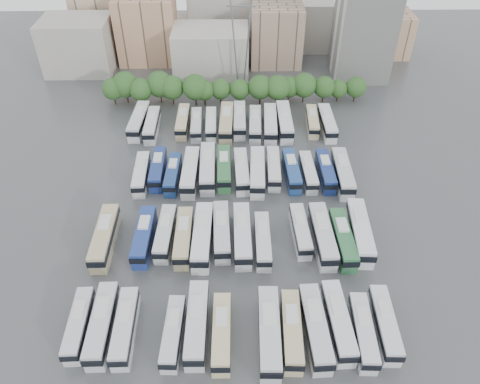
{
  "coord_description": "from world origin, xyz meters",
  "views": [
    {
      "loc": [
        0.71,
        -61.58,
        57.64
      ],
      "look_at": [
        1.33,
        3.88,
        3.0
      ],
      "focal_mm": 35.0,
      "sensor_mm": 36.0,
      "label": 1
    }
  ],
  "objects_px": {
    "bus_r0_s12": "(363,331)",
    "bus_r3_s8": "(255,124)",
    "bus_r0_s11": "(338,321)",
    "bus_r1_s5": "(203,236)",
    "bus_r3_s6": "(226,122)",
    "bus_r3_s13": "(327,123)",
    "bus_r1_s8": "(263,241)",
    "bus_r2_s8": "(257,172)",
    "bus_r3_s12": "(312,121)",
    "bus_r2_s1": "(141,174)",
    "bus_r3_s7": "(240,120)",
    "bus_r1_s0": "(105,237)",
    "bus_r1_s2": "(144,236)",
    "bus_r1_s4": "(184,237)",
    "bus_r1_s12": "(343,239)",
    "bus_r2_s7": "(241,171)",
    "bus_r0_s4": "(173,333)",
    "bus_r0_s2": "(125,327)",
    "bus_r2_s12": "(326,171)",
    "bus_r0_s9": "(292,330)",
    "bus_r3_s9": "(270,123)",
    "bus_r2_s2": "(158,168)",
    "bus_r1_s6": "(222,231)",
    "bus_r3_s4": "(196,124)",
    "bus_r0_s13": "(385,324)",
    "bus_r2_s4": "(190,172)",
    "bus_r1_s13": "(360,232)",
    "bus_r1_s10": "(300,231)",
    "bus_r2_s5": "(208,168)",
    "bus_r0_s6": "(222,333)",
    "bus_r0_s5": "(197,323)",
    "electricity_pylon": "(241,17)",
    "bus_r1_s7": "(242,235)",
    "bus_r0_s8": "(269,332)",
    "bus_r2_s6": "(224,168)",
    "apartment_tower": "(364,27)",
    "bus_r0_s1": "(102,324)",
    "bus_r2_s11": "(308,172)",
    "bus_r2_s13": "(343,173)",
    "bus_r2_s3": "(173,174)",
    "bus_r0_s0": "(79,324)",
    "bus_r0_s10": "(315,327)",
    "bus_r3_s1": "(152,125)"
  },
  "relations": [
    {
      "from": "bus_r3_s13",
      "to": "bus_r3_s6",
      "type": "bearing_deg",
      "value": 178.98
    },
    {
      "from": "bus_r2_s6",
      "to": "bus_r3_s9",
      "type": "distance_m",
      "value": 19.3
    },
    {
      "from": "bus_r0_s0",
      "to": "bus_r1_s10",
      "type": "distance_m",
      "value": 37.65
    },
    {
      "from": "bus_r1_s7",
      "to": "bus_r3_s13",
      "type": "bearing_deg",
      "value": 59.93
    },
    {
      "from": "bus_r3_s9",
      "to": "bus_r1_s13",
      "type": "bearing_deg",
      "value": -67.09
    },
    {
      "from": "bus_r0_s1",
      "to": "bus_r3_s8",
      "type": "height_order",
      "value": "bus_r0_s1"
    },
    {
      "from": "bus_r1_s4",
      "to": "bus_r1_s12",
      "type": "height_order",
      "value": "bus_r1_s12"
    },
    {
      "from": "bus_r2_s1",
      "to": "bus_r3_s7",
      "type": "xyz_separation_m",
      "value": [
        19.45,
        19.81,
        0.15
      ]
    },
    {
      "from": "bus_r0_s11",
      "to": "bus_r3_s6",
      "type": "xyz_separation_m",
      "value": [
        -16.28,
        52.88,
        0.14
      ]
    },
    {
      "from": "bus_r0_s4",
      "to": "bus_r1_s10",
      "type": "distance_m",
      "value": 27.83
    },
    {
      "from": "bus_r2_s2",
      "to": "bus_r3_s12",
      "type": "xyz_separation_m",
      "value": [
        33.05,
        17.88,
        -0.11
      ]
    },
    {
      "from": "bus_r0_s10",
      "to": "bus_r2_s4",
      "type": "height_order",
      "value": "bus_r2_s4"
    },
    {
      "from": "bus_r3_s7",
      "to": "bus_r1_s8",
      "type": "bearing_deg",
      "value": -84.42
    },
    {
      "from": "bus_r3_s1",
      "to": "bus_r3_s9",
      "type": "xyz_separation_m",
      "value": [
        26.67,
        0.04,
        0.17
      ]
    },
    {
      "from": "bus_r0_s11",
      "to": "bus_r1_s5",
      "type": "bearing_deg",
      "value": 137.07
    },
    {
      "from": "bus_r0_s8",
      "to": "bus_r0_s13",
      "type": "xyz_separation_m",
      "value": [
        16.23,
        1.35,
        -0.27
      ]
    },
    {
      "from": "bus_r0_s13",
      "to": "bus_r2_s4",
      "type": "relative_size",
      "value": 0.88
    },
    {
      "from": "bus_r2_s5",
      "to": "bus_r3_s12",
      "type": "xyz_separation_m",
      "value": [
        23.15,
        18.09,
        -0.38
      ]
    },
    {
      "from": "bus_r3_s8",
      "to": "bus_r2_s6",
      "type": "bearing_deg",
      "value": -110.3
    },
    {
      "from": "bus_r0_s2",
      "to": "bus_r2_s12",
      "type": "relative_size",
      "value": 1.03
    },
    {
      "from": "bus_r1_s0",
      "to": "bus_r2_s6",
      "type": "bearing_deg",
      "value": 43.75
    },
    {
      "from": "bus_r2_s5",
      "to": "bus_r0_s6",
      "type": "bearing_deg",
      "value": -86.02
    },
    {
      "from": "bus_r1_s6",
      "to": "bus_r3_s4",
      "type": "bearing_deg",
      "value": 97.93
    },
    {
      "from": "bus_r1_s6",
      "to": "bus_r2_s4",
      "type": "relative_size",
      "value": 0.95
    },
    {
      "from": "bus_r0_s9",
      "to": "bus_r3_s9",
      "type": "bearing_deg",
      "value": 91.69
    },
    {
      "from": "bus_r2_s3",
      "to": "bus_r2_s4",
      "type": "distance_m",
      "value": 3.46
    },
    {
      "from": "bus_r1_s0",
      "to": "bus_r1_s2",
      "type": "height_order",
      "value": "bus_r1_s0"
    },
    {
      "from": "bus_r0_s5",
      "to": "bus_r2_s12",
      "type": "relative_size",
      "value": 1.11
    },
    {
      "from": "bus_r1_s8",
      "to": "bus_r2_s8",
      "type": "xyz_separation_m",
      "value": [
        -0.2,
        18.55,
        0.26
      ]
    },
    {
      "from": "bus_r2_s11",
      "to": "bus_r2_s13",
      "type": "height_order",
      "value": "bus_r2_s13"
    },
    {
      "from": "bus_r1_s0",
      "to": "bus_r1_s13",
      "type": "height_order",
      "value": "bus_r1_s13"
    },
    {
      "from": "bus_r2_s5",
      "to": "bus_r0_s5",
      "type": "bearing_deg",
      "value": -91.29
    },
    {
      "from": "bus_r2_s11",
      "to": "bus_r0_s2",
      "type": "bearing_deg",
      "value": -132.18
    },
    {
      "from": "bus_r3_s7",
      "to": "bus_r3_s6",
      "type": "bearing_deg",
      "value": -156.47
    },
    {
      "from": "bus_r1_s5",
      "to": "bus_r3_s6",
      "type": "height_order",
      "value": "bus_r1_s5"
    },
    {
      "from": "bus_r0_s4",
      "to": "bus_r3_s8",
      "type": "bearing_deg",
      "value": 78.36
    },
    {
      "from": "apartment_tower",
      "to": "bus_r1_s8",
      "type": "height_order",
      "value": "apartment_tower"
    },
    {
      "from": "bus_r0_s11",
      "to": "bus_r2_s3",
      "type": "relative_size",
      "value": 1.13
    },
    {
      "from": "bus_r0_s4",
      "to": "bus_r2_s12",
      "type": "height_order",
      "value": "bus_r2_s12"
    },
    {
      "from": "bus_r0_s12",
      "to": "bus_r3_s8",
      "type": "height_order",
      "value": "bus_r3_s8"
    },
    {
      "from": "bus_r1_s13",
      "to": "bus_r3_s4",
      "type": "bearing_deg",
      "value": 133.03
    },
    {
      "from": "bus_r1_s7",
      "to": "bus_r3_s8",
      "type": "distance_m",
      "value": 35.57
    },
    {
      "from": "bus_r2_s7",
      "to": "bus_r0_s11",
      "type": "bearing_deg",
      "value": -71.84
    },
    {
      "from": "electricity_pylon",
      "to": "bus_r1_s7",
      "type": "relative_size",
      "value": 2.58
    },
    {
      "from": "bus_r1_s8",
      "to": "bus_r3_s12",
      "type": "xyz_separation_m",
      "value": [
        13.15,
        37.92,
        -0.07
      ]
    },
    {
      "from": "bus_r2_s2",
      "to": "bus_r0_s4",
      "type": "bearing_deg",
      "value": -80.92
    },
    {
      "from": "bus_r0_s2",
      "to": "bus_r1_s13",
      "type": "distance_m",
      "value": 40.58
    },
    {
      "from": "bus_r3_s6",
      "to": "bus_r3_s8",
      "type": "height_order",
      "value": "bus_r3_s6"
    },
    {
      "from": "bus_r2_s6",
      "to": "bus_r2_s8",
      "type": "height_order",
      "value": "bus_r2_s8"
    },
    {
      "from": "bus_r2_s2",
      "to": "bus_r3_s7",
      "type": "height_order",
      "value": "bus_r3_s7"
    }
  ]
}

